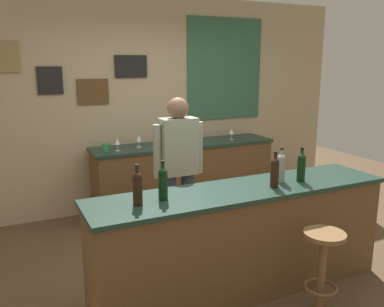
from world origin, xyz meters
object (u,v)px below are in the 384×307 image
object	(u,v)px
wine_glass_b	(139,139)
coffee_mug	(106,147)
wine_bottle_c	(275,171)
bartender	(178,166)
wine_bottle_a	(137,187)
wine_bottle_d	(281,167)
wine_glass_c	(231,132)
wine_bottle_e	(301,166)
wine_bottle_b	(163,182)
wine_glass_a	(117,142)
bar_stool	(323,259)

from	to	relation	value
wine_glass_b	coffee_mug	xyz separation A→B (m)	(-0.43, -0.05, -0.06)
wine_bottle_c	coffee_mug	size ratio (longest dim) A/B	2.45
bartender	wine_glass_b	bearing A→B (deg)	90.37
wine_bottle_a	wine_bottle_d	distance (m)	1.31
wine_glass_c	wine_bottle_e	bearing A→B (deg)	-104.38
wine_bottle_b	wine_glass_b	size ratio (longest dim) A/B	1.97
bartender	wine_glass_b	world-z (taller)	bartender
wine_glass_a	wine_glass_c	distance (m)	1.62
wine_glass_a	coffee_mug	bearing A→B (deg)	164.63
wine_bottle_a	wine_glass_b	xyz separation A→B (m)	(0.69, 2.06, -0.05)
wine_bottle_a	wine_glass_a	xyz separation A→B (m)	(0.39, 1.98, -0.05)
wine_bottle_b	wine_glass_b	xyz separation A→B (m)	(0.48, 2.03, -0.05)
wine_bottle_a	wine_bottle_c	xyz separation A→B (m)	(1.17, -0.08, 0.00)
bar_stool	wine_bottle_e	world-z (taller)	wine_bottle_e
wine_bottle_c	wine_bottle_d	distance (m)	0.17
wine_bottle_b	wine_glass_c	size ratio (longest dim) A/B	1.97
wine_glass_c	wine_glass_a	bearing A→B (deg)	-178.55
bartender	wine_bottle_b	world-z (taller)	bartender
wine_bottle_a	wine_glass_a	distance (m)	2.02
wine_bottle_c	wine_bottle_b	bearing A→B (deg)	173.64
wine_bottle_d	wine_glass_c	bearing A→B (deg)	70.71
bartender	coffee_mug	bearing A→B (deg)	110.65
wine_bottle_c	wine_glass_b	distance (m)	2.19
wine_bottle_e	wine_glass_b	size ratio (longest dim) A/B	1.97
coffee_mug	wine_bottle_a	bearing A→B (deg)	-97.15
wine_bottle_a	coffee_mug	distance (m)	2.03
wine_bottle_d	wine_bottle_e	distance (m)	0.18
wine_glass_b	coffee_mug	distance (m)	0.44
wine_bottle_a	wine_glass_c	xyz separation A→B (m)	(2.01, 2.02, -0.05)
wine_glass_a	wine_bottle_a	bearing A→B (deg)	-101.13
wine_bottle_a	wine_bottle_d	world-z (taller)	same
bartender	wine_glass_a	world-z (taller)	bartender
bartender	wine_bottle_e	xyz separation A→B (m)	(0.79, -0.88, 0.12)
wine_bottle_c	wine_glass_a	world-z (taller)	wine_bottle_c
bartender	wine_bottle_b	size ratio (longest dim) A/B	5.29
bartender	bar_stool	xyz separation A→B (m)	(0.60, -1.41, -0.48)
wine_bottle_b	wine_glass_c	distance (m)	2.68
wine_bottle_c	wine_bottle_d	world-z (taller)	same
wine_bottle_d	wine_bottle_e	size ratio (longest dim) A/B	1.00
wine_glass_b	wine_bottle_c	bearing A→B (deg)	-77.26
bar_stool	wine_glass_c	xyz separation A→B (m)	(0.72, 2.59, 0.55)
wine_glass_b	bartender	bearing A→B (deg)	-89.63
wine_bottle_d	wine_glass_a	xyz separation A→B (m)	(-0.92, 1.96, -0.05)
wine_bottle_c	wine_glass_a	xyz separation A→B (m)	(-0.78, 2.05, -0.05)
wine_bottle_b	wine_bottle_a	bearing A→B (deg)	-172.09
bar_stool	coffee_mug	bearing A→B (deg)	111.90
wine_bottle_a	wine_glass_a	size ratio (longest dim) A/B	1.97
bartender	wine_bottle_e	world-z (taller)	bartender
wine_bottle_d	wine_glass_a	world-z (taller)	wine_bottle_d
wine_glass_a	wine_glass_c	xyz separation A→B (m)	(1.62, 0.04, 0.00)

